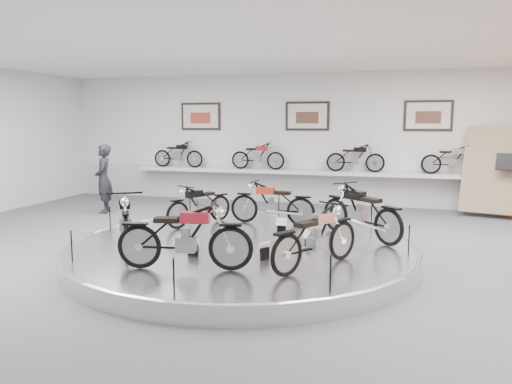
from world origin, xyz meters
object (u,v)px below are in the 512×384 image
(visitor, at_px, (104,179))
(display_platform, at_px, (242,251))
(bike_f, at_px, (316,237))
(bike_b, at_px, (272,203))
(bike_e, at_px, (184,236))
(bike_a, at_px, (361,211))
(bike_d, at_px, (125,217))
(bike_c, at_px, (199,205))
(shelf, at_px, (305,172))

(visitor, bearing_deg, display_platform, 27.44)
(bike_f, bearing_deg, display_platform, 83.45)
(bike_b, xyz_separation_m, bike_e, (-0.44, -3.65, 0.04))
(bike_a, height_order, bike_d, bike_a)
(bike_b, distance_m, bike_c, 1.57)
(bike_e, bearing_deg, bike_c, 97.21)
(bike_b, bearing_deg, bike_e, 85.43)
(display_platform, xyz_separation_m, bike_b, (0.12, 1.81, 0.62))
(visitor, bearing_deg, shelf, 91.18)
(bike_b, relative_size, bike_d, 0.92)
(shelf, relative_size, bike_e, 6.26)
(bike_b, xyz_separation_m, bike_d, (-2.10, -2.53, 0.04))
(bike_f, bearing_deg, bike_e, 139.75)
(bike_b, height_order, bike_d, bike_d)
(bike_a, xyz_separation_m, bike_f, (-0.51, -2.18, -0.04))
(bike_f, distance_m, visitor, 8.18)
(bike_a, xyz_separation_m, bike_b, (-1.95, 0.83, -0.05))
(bike_c, distance_m, bike_d, 2.13)
(display_platform, bearing_deg, bike_c, 136.18)
(bike_c, bearing_deg, display_platform, 73.11)
(bike_d, relative_size, visitor, 0.92)
(shelf, distance_m, bike_d, 7.39)
(bike_c, xyz_separation_m, bike_f, (2.94, -2.52, 0.04))
(display_platform, bearing_deg, bike_b, 86.20)
(bike_c, bearing_deg, bike_f, 76.42)
(bike_c, relative_size, bike_e, 0.86)
(display_platform, bearing_deg, bike_f, -37.31)
(bike_c, bearing_deg, bike_d, 10.60)
(bike_c, distance_m, bike_f, 3.87)
(bike_f, bearing_deg, bike_a, 17.70)
(bike_d, bearing_deg, display_platform, 78.64)
(display_platform, height_order, shelf, shelf)
(bike_b, distance_m, bike_f, 3.33)
(shelf, height_order, bike_d, bike_d)
(bike_a, xyz_separation_m, bike_d, (-4.05, -1.71, -0.01))
(bike_d, bearing_deg, shelf, 133.03)
(display_platform, distance_m, bike_f, 2.07)
(bike_a, xyz_separation_m, bike_e, (-2.39, -2.82, -0.01))
(bike_d, bearing_deg, bike_f, 50.97)
(display_platform, height_order, bike_f, bike_f)
(bike_c, bearing_deg, visitor, -93.15)
(bike_d, xyz_separation_m, visitor, (-3.16, 4.22, 0.14))
(bike_c, height_order, bike_e, bike_e)
(bike_e, bearing_deg, bike_a, 38.45)
(visitor, bearing_deg, bike_c, 31.62)
(shelf, relative_size, bike_d, 6.27)
(shelf, height_order, bike_c, bike_c)
(visitor, bearing_deg, bike_b, 43.88)
(bike_a, height_order, visitor, visitor)
(bike_c, height_order, bike_d, bike_d)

